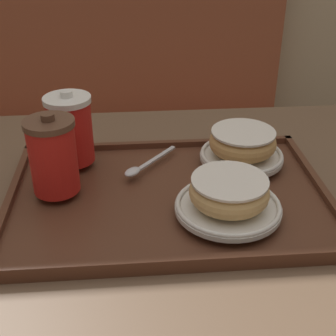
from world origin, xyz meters
The scene contains 10 objects.
booth_bench centered at (-0.25, 0.87, 0.32)m, with size 1.43×0.44×1.00m.
cafe_table centered at (0.00, 0.00, 0.56)m, with size 0.96×0.83×0.73m.
serving_tray centered at (-0.02, 0.02, 0.73)m, with size 0.54×0.37×0.02m.
coffee_cup_front centered at (-0.20, 0.04, 0.82)m, with size 0.08×0.08×0.14m.
coffee_cup_rear centered at (-0.19, 0.14, 0.82)m, with size 0.08×0.08×0.14m.
plate_with_chocolate_donut centered at (0.07, -0.05, 0.76)m, with size 0.17×0.17×0.01m.
donut_chocolate_glazed centered at (0.07, -0.05, 0.79)m, with size 0.12×0.12×0.04m.
plate_with_plain_donut centered at (0.13, 0.11, 0.76)m, with size 0.16×0.16×0.01m.
donut_plain centered at (0.13, 0.11, 0.79)m, with size 0.12×0.12×0.04m.
spoon centered at (-0.06, 0.09, 0.76)m, with size 0.11×0.12×0.01m.
Camera 1 is at (-0.07, -0.64, 1.17)m, focal length 50.00 mm.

